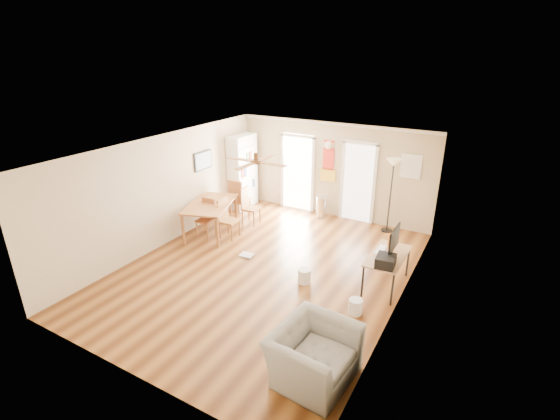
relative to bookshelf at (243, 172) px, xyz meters
The scene contains 30 objects.
floor 3.94m from the bookshelf, 48.48° to the right, with size 7.00×7.00×0.00m, color brown.
ceiling 4.10m from the bookshelf, 48.48° to the right, with size 5.50×7.00×0.00m, color silver, non-canonical shape.
wall_back 2.61m from the bookshelf, 14.60° to the left, with size 5.50×0.04×2.60m, color beige, non-canonical shape.
wall_front 6.83m from the bookshelf, 68.35° to the right, with size 5.50×0.04×2.60m, color beige, non-canonical shape.
wall_left 2.86m from the bookshelf, 94.67° to the right, with size 0.04×7.00×2.60m, color beige, non-canonical shape.
wall_right 5.99m from the bookshelf, 28.36° to the right, with size 0.04×7.00×2.60m, color beige, non-canonical shape.
crown_molding 4.08m from the bookshelf, 48.48° to the right, with size 5.50×7.00×0.08m, color white, non-canonical shape.
kitchen_doorway 1.60m from the bookshelf, 23.59° to the left, with size 0.90×0.10×2.10m, color white, non-canonical shape.
bathroom_doorway 3.33m from the bookshelf, 11.10° to the left, with size 0.80×0.10×2.10m, color white, non-canonical shape.
wall_decal 2.52m from the bookshelf, 14.89° to the left, with size 0.46×0.03×1.10m, color red.
ac_grille 4.65m from the bookshelf, ahead, with size 0.50×0.04×0.60m, color white.
framed_poster 1.59m from the bookshelf, 98.17° to the right, with size 0.04×0.66×0.48m, color black.
ceiling_fan 4.25m from the bookshelf, 51.31° to the right, with size 1.24×1.24×0.20m, color #593819, non-canonical shape.
bookshelf is the anchor object (origin of this frame).
dining_table 2.11m from the bookshelf, 79.42° to the right, with size 0.97×1.62×0.81m, color #A56035, non-canonical shape.
dining_chair_right_a 1.46m from the bookshelf, 46.79° to the right, with size 0.40×0.40×0.98m, color olive, non-canonical shape.
dining_chair_right_b 2.22m from the bookshelf, 64.72° to the right, with size 0.41×0.41×0.99m, color #A66B35, non-canonical shape.
dining_chair_near 2.26m from the bookshelf, 81.00° to the right, with size 0.38×0.38×0.93m, color #965630, non-canonical shape.
dining_chair_far 0.96m from the bookshelf, 61.96° to the right, with size 0.45×0.45×1.09m, color #9E5B33, non-canonical shape.
trash_can 2.51m from the bookshelf, ahead, with size 0.28×0.28×0.60m, color #BCBCBF.
torchiere_lamp 4.23m from the bookshelf, ahead, with size 0.36×0.36×1.90m, color black, non-canonical shape.
computer_desk 5.43m from the bookshelf, 24.44° to the right, with size 0.64×1.27×0.68m, color #A97C5B, non-canonical shape.
imac 5.48m from the bookshelf, 24.38° to the right, with size 0.09×0.65×0.60m, color black, non-canonical shape.
keyboard 5.18m from the bookshelf, 23.97° to the right, with size 0.14×0.44×0.02m, color white.
printer 5.65m from the bookshelf, 28.24° to the right, with size 0.34×0.39×0.20m, color black.
orange_bottle 5.16m from the bookshelf, 20.90° to the right, with size 0.08×0.08×0.25m, color orange.
wastebasket_a 4.62m from the bookshelf, 40.16° to the right, with size 0.26×0.26×0.30m, color white.
wastebasket_b 5.86m from the bookshelf, 35.78° to the right, with size 0.25×0.25×0.28m, color silver.
floor_cloth 3.33m from the bookshelf, 54.47° to the right, with size 0.29×0.23×0.04m, color #A8A8A2.
armchair 6.93m from the bookshelf, 47.44° to the right, with size 1.18×1.03×0.77m, color gray.
Camera 1 is at (3.94, -6.36, 4.38)m, focal length 25.79 mm.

